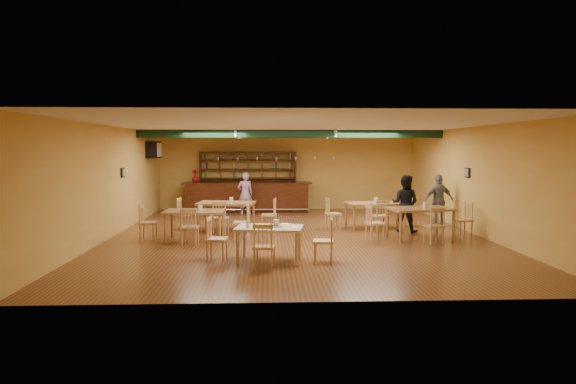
{
  "coord_description": "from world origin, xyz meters",
  "views": [
    {
      "loc": [
        -0.78,
        -13.53,
        2.39
      ],
      "look_at": [
        -0.2,
        0.6,
        1.15
      ],
      "focal_mm": 30.92,
      "sensor_mm": 36.0,
      "label": 1
    }
  ],
  "objects_px": {
    "dining_table_a": "(226,216)",
    "dining_table_d": "(420,223)",
    "bar_counter": "(248,197)",
    "near_table": "(269,244)",
    "dining_table_b": "(371,215)",
    "patron_bar": "(245,194)",
    "patron_right_a": "(405,203)",
    "dining_table_c": "(195,225)"
  },
  "relations": [
    {
      "from": "near_table",
      "to": "dining_table_d",
      "type": "bearing_deg",
      "value": 40.65
    },
    {
      "from": "dining_table_a",
      "to": "dining_table_d",
      "type": "bearing_deg",
      "value": -9.54
    },
    {
      "from": "bar_counter",
      "to": "near_table",
      "type": "height_order",
      "value": "bar_counter"
    },
    {
      "from": "bar_counter",
      "to": "patron_right_a",
      "type": "height_order",
      "value": "patron_right_a"
    },
    {
      "from": "patron_bar",
      "to": "near_table",
      "type": "bearing_deg",
      "value": 84.68
    },
    {
      "from": "dining_table_a",
      "to": "dining_table_d",
      "type": "relative_size",
      "value": 0.99
    },
    {
      "from": "dining_table_b",
      "to": "patron_bar",
      "type": "xyz_separation_m",
      "value": [
        -3.95,
        3.09,
        0.39
      ]
    },
    {
      "from": "dining_table_c",
      "to": "patron_bar",
      "type": "bearing_deg",
      "value": 78.88
    },
    {
      "from": "dining_table_d",
      "to": "patron_right_a",
      "type": "height_order",
      "value": "patron_right_a"
    },
    {
      "from": "dining_table_a",
      "to": "patron_bar",
      "type": "distance_m",
      "value": 3.35
    },
    {
      "from": "dining_table_a",
      "to": "near_table",
      "type": "relative_size",
      "value": 1.18
    },
    {
      "from": "dining_table_b",
      "to": "near_table",
      "type": "distance_m",
      "value": 5.37
    },
    {
      "from": "dining_table_d",
      "to": "near_table",
      "type": "xyz_separation_m",
      "value": [
        -4.01,
        -2.51,
        -0.04
      ]
    },
    {
      "from": "patron_bar",
      "to": "dining_table_a",
      "type": "bearing_deg",
      "value": 71.19
    },
    {
      "from": "patron_bar",
      "to": "patron_right_a",
      "type": "height_order",
      "value": "patron_right_a"
    },
    {
      "from": "patron_bar",
      "to": "dining_table_d",
      "type": "bearing_deg",
      "value": 122.6
    },
    {
      "from": "patron_right_a",
      "to": "dining_table_c",
      "type": "bearing_deg",
      "value": 42.39
    },
    {
      "from": "dining_table_b",
      "to": "near_table",
      "type": "height_order",
      "value": "dining_table_b"
    },
    {
      "from": "dining_table_a",
      "to": "patron_bar",
      "type": "xyz_separation_m",
      "value": [
        0.41,
        3.3,
        0.36
      ]
    },
    {
      "from": "bar_counter",
      "to": "near_table",
      "type": "distance_m",
      "value": 8.34
    },
    {
      "from": "patron_bar",
      "to": "patron_right_a",
      "type": "distance_m",
      "value": 6.14
    },
    {
      "from": "bar_counter",
      "to": "dining_table_d",
      "type": "distance_m",
      "value": 7.52
    },
    {
      "from": "dining_table_b",
      "to": "dining_table_a",
      "type": "bearing_deg",
      "value": 173.34
    },
    {
      "from": "dining_table_a",
      "to": "patron_right_a",
      "type": "height_order",
      "value": "patron_right_a"
    },
    {
      "from": "bar_counter",
      "to": "patron_right_a",
      "type": "relative_size",
      "value": 2.94
    },
    {
      "from": "patron_right_a",
      "to": "patron_bar",
      "type": "bearing_deg",
      "value": -6.65
    },
    {
      "from": "dining_table_d",
      "to": "dining_table_b",
      "type": "bearing_deg",
      "value": 105.48
    },
    {
      "from": "dining_table_b",
      "to": "dining_table_c",
      "type": "relative_size",
      "value": 0.98
    },
    {
      "from": "bar_counter",
      "to": "patron_bar",
      "type": "xyz_separation_m",
      "value": [
        -0.05,
        -0.83,
        0.2
      ]
    },
    {
      "from": "dining_table_d",
      "to": "dining_table_c",
      "type": "bearing_deg",
      "value": 169.04
    },
    {
      "from": "patron_right_a",
      "to": "bar_counter",
      "type": "bearing_deg",
      "value": -12.45
    },
    {
      "from": "near_table",
      "to": "bar_counter",
      "type": "bearing_deg",
      "value": 104.02
    },
    {
      "from": "dining_table_b",
      "to": "dining_table_d",
      "type": "relative_size",
      "value": 0.92
    },
    {
      "from": "dining_table_a",
      "to": "dining_table_b",
      "type": "distance_m",
      "value": 4.36
    },
    {
      "from": "dining_table_b",
      "to": "dining_table_d",
      "type": "xyz_separation_m",
      "value": [
        0.9,
        -1.87,
        0.03
      ]
    },
    {
      "from": "bar_counter",
      "to": "dining_table_b",
      "type": "bearing_deg",
      "value": -45.13
    },
    {
      "from": "bar_counter",
      "to": "dining_table_c",
      "type": "height_order",
      "value": "bar_counter"
    },
    {
      "from": "dining_table_c",
      "to": "patron_right_a",
      "type": "height_order",
      "value": "patron_right_a"
    },
    {
      "from": "dining_table_b",
      "to": "dining_table_c",
      "type": "xyz_separation_m",
      "value": [
        -5.05,
        -1.8,
        0.01
      ]
    },
    {
      "from": "dining_table_c",
      "to": "patron_right_a",
      "type": "bearing_deg",
      "value": 11.33
    },
    {
      "from": "bar_counter",
      "to": "patron_bar",
      "type": "bearing_deg",
      "value": -93.73
    },
    {
      "from": "bar_counter",
      "to": "dining_table_a",
      "type": "xyz_separation_m",
      "value": [
        -0.46,
        -4.13,
        -0.16
      ]
    }
  ]
}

